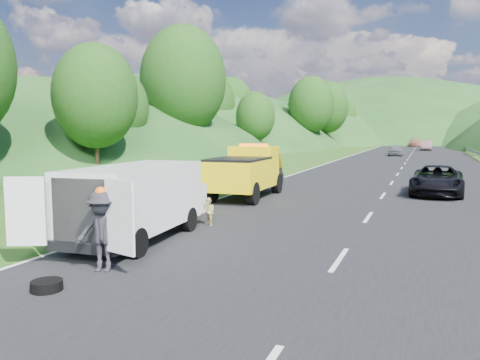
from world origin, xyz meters
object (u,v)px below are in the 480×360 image
at_px(woman, 178,220).
at_px(spare_tire, 47,292).
at_px(tow_truck, 247,172).
at_px(white_van, 139,198).
at_px(worker, 103,272).
at_px(suitcase, 140,212).
at_px(passing_suv, 436,195).
at_px(child, 209,226).

distance_m(woman, spare_tire, 7.45).
height_order(tow_truck, white_van, tow_truck).
xyz_separation_m(white_van, worker, (0.94, -2.83, -1.21)).
distance_m(white_van, suitcase, 3.19).
bearing_deg(passing_suv, spare_tire, -110.03).
bearing_deg(worker, suitcase, 100.93).
distance_m(tow_truck, passing_suv, 9.40).
bearing_deg(passing_suv, child, -120.81).
relative_size(white_van, woman, 3.99).
height_order(worker, suitcase, worker).
distance_m(child, suitcase, 2.65).
relative_size(worker, suitcase, 3.05).
height_order(worker, spare_tire, worker).
height_order(white_van, woman, white_van).
bearing_deg(suitcase, passing_suv, 48.24).
bearing_deg(tow_truck, spare_tire, -88.45).
bearing_deg(tow_truck, passing_suv, 24.94).
distance_m(child, passing_suv, 12.98).
xyz_separation_m(woman, suitcase, (-1.21, -0.50, 0.29)).
relative_size(child, passing_suv, 0.18).
bearing_deg(worker, woman, 88.47).
distance_m(spare_tire, passing_suv, 19.18).
bearing_deg(suitcase, child, 0.46).
xyz_separation_m(child, spare_tire, (-0.20, -6.86, 0.00)).
bearing_deg(woman, tow_truck, -36.15).
height_order(suitcase, passing_suv, passing_suv).
height_order(white_van, child, white_van).
bearing_deg(spare_tire, suitcase, 109.58).
distance_m(white_van, passing_suv, 15.72).
relative_size(woman, passing_suv, 0.31).
bearing_deg(spare_tire, white_van, 99.96).
bearing_deg(suitcase, spare_tire, -70.42).
height_order(woman, worker, worker).
distance_m(worker, spare_tire, 1.47).
bearing_deg(tow_truck, woman, -94.98).
bearing_deg(woman, spare_tire, 155.72).
relative_size(child, worker, 0.51).
relative_size(child, spare_tire, 1.52).
distance_m(woman, passing_suv, 13.44).
height_order(woman, suitcase, woman).
bearing_deg(tow_truck, child, -82.50).
bearing_deg(worker, white_van, 93.32).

